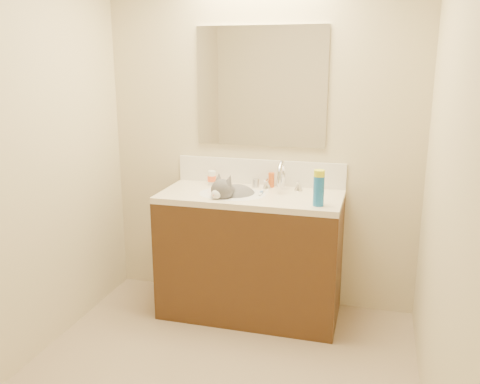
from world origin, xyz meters
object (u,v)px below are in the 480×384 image
Objects in this scene: pill_bottle at (212,178)px; silver_jar at (255,183)px; amber_bottle at (271,180)px; spray_can at (319,191)px; vanity_cabinet at (250,257)px; basin at (232,204)px; cat at (234,198)px; faucet at (282,178)px.

silver_jar is (0.31, 0.02, -0.02)m from pill_bottle.
spray_can is (0.37, -0.38, 0.04)m from amber_bottle.
basin reaches higher than vanity_cabinet.
amber_bottle is at bearing 10.05° from silver_jar.
spray_can is at bearing -36.64° from silver_jar.
cat reaches higher than silver_jar.
pill_bottle is (-0.22, 0.20, 0.08)m from cat.
cat reaches higher than pill_bottle.
vanity_cabinet is 2.67× the size of basin.
spray_can is (0.46, -0.17, 0.54)m from vanity_cabinet.
pill_bottle is at bearing -174.47° from amber_bottle.
amber_bottle is (0.42, 0.04, 0.00)m from pill_bottle.
silver_jar is at bearing 164.56° from faucet.
faucet is at bearing -15.44° from silver_jar.
pill_bottle is 0.86m from spray_can.
basin is 4.55× the size of pill_bottle.
amber_bottle is 0.53m from spray_can.
vanity_cabinet is 6.61× the size of spray_can.
cat is 4.14× the size of amber_bottle.
spray_can is at bearing -45.38° from amber_bottle.
pill_bottle is 0.54× the size of spray_can.
pill_bottle is at bearing 160.69° from cat.
pill_bottle is (-0.51, 0.03, -0.04)m from faucet.
pill_bottle is at bearing -176.06° from silver_jar.
vanity_cabinet is 2.82× the size of cat.
cat is 7.30× the size of silver_jar.
silver_jar is 0.32× the size of spray_can.
cat is (0.01, -0.00, 0.04)m from basin.
amber_bottle is at bearing 5.53° from pill_bottle.
basin is (-0.12, -0.03, 0.38)m from vanity_cabinet.
pill_bottle is 1.70× the size of silver_jar.
vanity_cabinet is at bearing 160.39° from spray_can.
basin is 0.31m from pill_bottle.
vanity_cabinet is 12.13× the size of pill_bottle.
faucet is 0.35m from cat.
faucet is (0.18, 0.14, 0.54)m from vanity_cabinet.
vanity_cabinet is at bearing -27.35° from pill_bottle.
pill_bottle is 0.42m from amber_bottle.
vanity_cabinet is 0.55m from amber_bottle.
pill_bottle is (-0.33, 0.17, 0.50)m from vanity_cabinet.
silver_jar is 0.11m from amber_bottle.
vanity_cabinet is 0.40m from basin.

